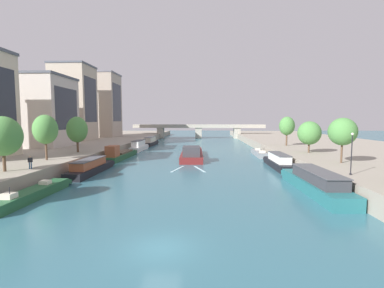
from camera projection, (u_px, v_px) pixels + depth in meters
The scene contains 25 objects.
ground_plane at pixel (161, 248), 17.48m from camera, with size 400.00×400.00×0.00m, color #336675.
quay_left at pixel (63, 146), 73.74m from camera, with size 36.00×170.00×2.10m, color gray.
quay_right at pixel (331, 148), 70.52m from camera, with size 36.00×170.00×2.10m, color gray.
barge_midriver at pixel (192, 154), 59.27m from camera, with size 5.09×21.35×3.04m.
wake_behind_barge at pixel (189, 169), 45.79m from camera, with size 5.60×5.98×0.03m.
moored_boat_left_end at pixel (33, 194), 28.44m from camera, with size 2.26×12.20×2.11m.
moored_boat_left_midway at pixel (91, 167), 42.08m from camera, with size 2.65×13.80×2.27m.
moored_boat_left_second at pixel (120, 155), 57.62m from camera, with size 3.00×15.75×3.17m.
moored_boat_left_upstream at pixel (139, 146), 73.73m from camera, with size 2.54×12.86×2.74m.
moored_boat_left_gap_after at pixel (151, 142), 88.55m from camera, with size 2.75×12.95×2.73m.
moored_boat_right_gap_after at pixel (315, 182), 31.04m from camera, with size 3.18×15.69×2.61m.
moored_boat_right_second at pixel (278, 161), 47.21m from camera, with size 2.44×12.92×2.47m.
moored_boat_right_downstream at pixel (259, 153), 62.93m from camera, with size 2.26×12.02×2.15m.
tree_left_second at pixel (3, 136), 31.91m from camera, with size 4.20×4.20×6.43m.
tree_left_nearest at pixel (45, 130), 41.19m from camera, with size 3.53×3.53×6.77m.
tree_left_past_mid at pixel (77, 130), 51.39m from camera, with size 3.76×3.76×6.61m.
tree_right_midway at pixel (343, 132), 38.36m from camera, with size 3.78×3.78×6.29m.
tree_right_nearest at pixel (309, 133), 50.57m from camera, with size 4.14×4.14×5.75m.
tree_right_far at pixel (287, 126), 64.62m from camera, with size 3.54×3.54×6.76m.
lamppost_right_bank at pixel (352, 152), 30.00m from camera, with size 0.28×0.28×4.62m.
building_left_middle at pixel (35, 111), 62.81m from camera, with size 15.47×12.79×15.94m.
building_left_tall at pixel (74, 103), 81.66m from camera, with size 10.52×10.84×22.12m.
building_left_corner at pixel (98, 105), 99.72m from camera, with size 14.70×11.89×22.63m.
bridge_far at pixel (199, 130), 122.54m from camera, with size 57.86×4.40×6.12m.
person_on_quay at pixel (30, 161), 33.78m from camera, with size 0.41×0.39×1.62m.
Camera 1 is at (2.76, -16.74, 8.08)m, focal length 25.91 mm.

